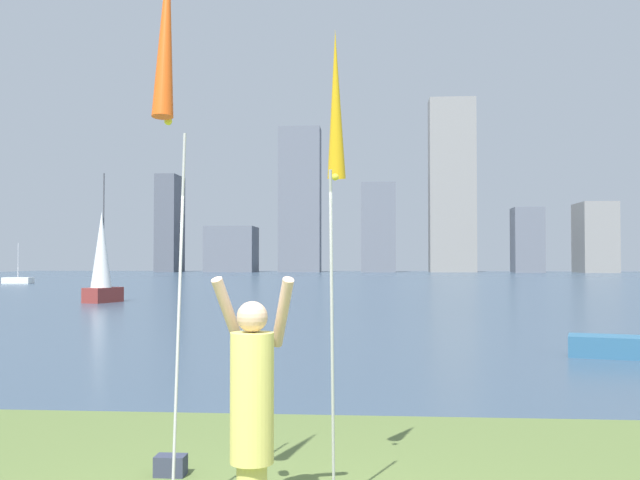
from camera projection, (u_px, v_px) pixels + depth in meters
ground at (367, 286)px, 55.49m from camera, size 120.00×138.00×0.12m
person at (252, 398)px, 5.59m from camera, size 0.68×0.50×1.85m
kite_flag_left at (167, 39)px, 5.45m from camera, size 0.16×0.72×4.46m
kite_flag_right at (336, 115)px, 6.22m from camera, size 0.16×0.94×3.94m
bag at (171, 465)px, 6.65m from camera, size 0.28×0.19×0.18m
sailboat_2 at (102, 262)px, 33.49m from camera, size 1.43×2.08×6.00m
sailboat_3 at (18, 280)px, 59.96m from camera, size 2.45×1.12×3.37m
skyline_tower_0 at (170, 224)px, 118.70m from camera, size 3.28×6.78×15.75m
skyline_tower_1 at (232, 249)px, 116.30m from camera, size 7.75×6.88×7.25m
skyline_tower_2 at (300, 200)px, 115.51m from camera, size 6.58×3.86×23.04m
skyline_tower_3 at (378, 228)px, 113.99m from camera, size 5.34×4.14×14.04m
skyline_tower_4 at (452, 186)px, 114.78m from camera, size 7.20×4.65×27.42m
skyline_tower_5 at (527, 240)px, 110.88m from camera, size 4.47×4.51×9.91m
skyline_tower_6 at (595, 238)px, 110.46m from camera, size 5.15×7.49×10.64m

